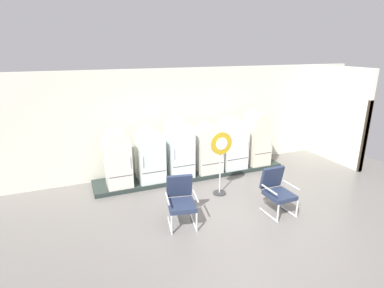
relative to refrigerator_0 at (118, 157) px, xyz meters
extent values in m
cube|color=slate|center=(2.06, -2.89, -0.90)|extent=(12.00, 10.00, 0.05)
cube|color=silver|center=(2.06, 0.77, 0.60)|extent=(11.76, 0.12, 2.95)
cube|color=#47443F|center=(2.06, 0.76, 1.73)|extent=(11.76, 0.07, 0.06)
cube|color=silver|center=(6.72, -0.39, 0.60)|extent=(0.12, 2.20, 2.95)
cube|color=#33281E|center=(6.72, -1.46, 0.18)|extent=(0.16, 0.06, 2.10)
cube|color=#27312E|center=(2.06, 0.13, -0.82)|extent=(5.44, 0.95, 0.11)
cube|color=silver|center=(0.00, 0.00, -0.20)|extent=(0.62, 0.61, 1.13)
cylinder|color=silver|center=(0.00, 0.00, 0.37)|extent=(0.62, 0.60, 0.62)
cube|color=#383838|center=(0.00, -0.31, -0.40)|extent=(0.57, 0.01, 0.01)
cylinder|color=silver|center=(0.25, -0.32, -0.06)|extent=(0.02, 0.02, 0.28)
cube|color=silver|center=(0.84, 0.04, -0.22)|extent=(0.67, 0.70, 1.08)
cylinder|color=silver|center=(0.84, 0.04, 0.31)|extent=(0.67, 0.68, 0.67)
cube|color=#383838|center=(0.84, -0.31, -0.42)|extent=(0.62, 0.01, 0.01)
cylinder|color=silver|center=(0.56, -0.32, -0.09)|extent=(0.02, 0.02, 0.28)
cube|color=white|center=(1.65, 0.03, -0.15)|extent=(0.66, 0.67, 1.22)
cylinder|color=white|center=(1.65, 0.03, 0.46)|extent=(0.66, 0.65, 0.66)
cube|color=#383838|center=(1.65, -0.31, -0.37)|extent=(0.61, 0.01, 0.01)
cylinder|color=silver|center=(1.38, -0.32, 0.00)|extent=(0.02, 0.02, 0.28)
cube|color=silver|center=(2.50, 0.01, -0.25)|extent=(0.69, 0.64, 1.03)
cylinder|color=silver|center=(2.50, 0.01, 0.26)|extent=(0.69, 0.62, 0.69)
cube|color=#383838|center=(2.50, -0.31, -0.43)|extent=(0.64, 0.01, 0.01)
cylinder|color=silver|center=(2.79, -0.32, -0.13)|extent=(0.02, 0.02, 0.28)
cube|color=silver|center=(3.28, 0.04, -0.20)|extent=(0.71, 0.69, 1.12)
cylinder|color=silver|center=(3.28, 0.04, 0.36)|extent=(0.71, 0.67, 0.71)
cube|color=#383838|center=(3.28, -0.31, -0.40)|extent=(0.65, 0.01, 0.01)
cylinder|color=silver|center=(3.58, -0.32, -0.07)|extent=(0.02, 0.02, 0.28)
cube|color=beige|center=(4.12, 0.04, -0.12)|extent=(0.61, 0.69, 1.29)
cylinder|color=beige|center=(4.12, 0.04, 0.53)|extent=(0.61, 0.67, 0.61)
cube|color=#383838|center=(4.12, -0.31, -0.35)|extent=(0.56, 0.01, 0.01)
cylinder|color=silver|center=(4.37, -0.32, 0.04)|extent=(0.02, 0.02, 0.28)
cylinder|color=silver|center=(0.65, -2.13, -0.85)|extent=(0.16, 0.62, 0.04)
cylinder|color=silver|center=(0.59, -2.42, -0.66)|extent=(0.05, 0.05, 0.38)
cylinder|color=silver|center=(1.13, -2.23, -0.85)|extent=(0.16, 0.62, 0.04)
cylinder|color=silver|center=(1.08, -2.52, -0.66)|extent=(0.05, 0.05, 0.38)
cube|color=#253049|center=(0.89, -2.18, -0.42)|extent=(0.63, 0.66, 0.09)
cube|color=#253049|center=(0.95, -1.88, -0.13)|extent=(0.56, 0.27, 0.51)
cylinder|color=silver|center=(0.61, -2.12, -0.24)|extent=(0.14, 0.51, 0.04)
cylinder|color=silver|center=(1.17, -2.24, -0.24)|extent=(0.14, 0.51, 0.04)
cylinder|color=silver|center=(2.76, -2.55, -0.85)|extent=(0.05, 0.63, 0.04)
cylinder|color=silver|center=(2.76, -2.85, -0.66)|extent=(0.04, 0.04, 0.38)
cylinder|color=silver|center=(3.25, -2.55, -0.85)|extent=(0.05, 0.63, 0.04)
cylinder|color=silver|center=(3.26, -2.84, -0.66)|extent=(0.04, 0.04, 0.38)
cube|color=#253049|center=(3.00, -2.55, -0.42)|extent=(0.54, 0.58, 0.09)
cube|color=#253049|center=(3.00, -2.25, -0.13)|extent=(0.54, 0.18, 0.51)
cylinder|color=silver|center=(2.72, -2.55, -0.24)|extent=(0.04, 0.51, 0.04)
cylinder|color=silver|center=(3.29, -2.55, -0.24)|extent=(0.04, 0.51, 0.04)
cylinder|color=#2D2D30|center=(2.26, -1.20, -0.86)|extent=(0.32, 0.32, 0.03)
cylinder|color=silver|center=(2.26, -1.20, -0.20)|extent=(0.04, 0.04, 1.29)
cylinder|color=#B8911B|center=(2.26, -1.23, 0.45)|extent=(0.55, 0.02, 0.55)
cylinder|color=white|center=(2.26, -1.24, 0.45)|extent=(0.30, 0.00, 0.30)
camera|label=1|loc=(-1.00, -7.38, 2.63)|focal=28.82mm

